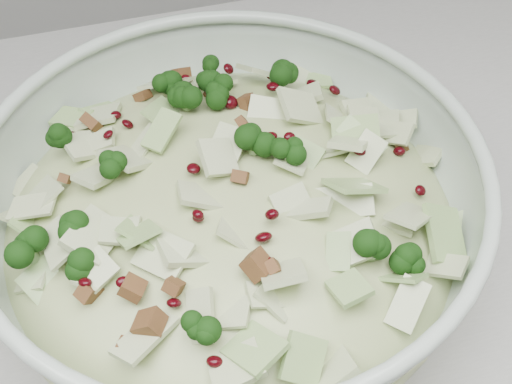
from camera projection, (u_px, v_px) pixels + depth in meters
mixing_bowl at (231, 228)px, 0.50m from camera, size 0.35×0.35×0.14m
salad at (230, 207)px, 0.48m from camera, size 0.33×0.33×0.14m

